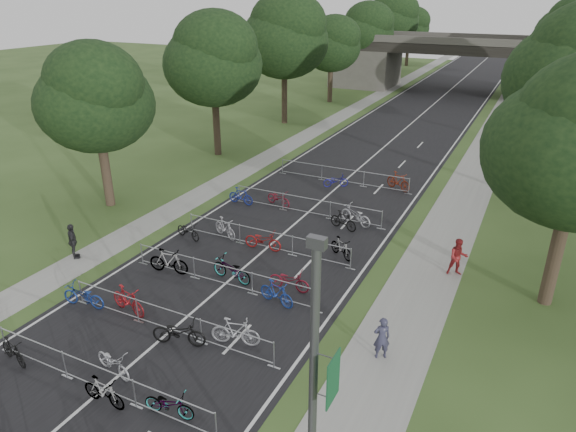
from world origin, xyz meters
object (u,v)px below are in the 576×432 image
at_px(overpass_bridge, 452,64).
at_px(lamppost, 314,408).
at_px(pedestrian_a, 382,338).
at_px(pedestrian_c, 73,241).
at_px(pedestrian_b, 458,257).

distance_m(overpass_bridge, lamppost, 63.55).
relative_size(lamppost, pedestrian_a, 4.90).
bearing_deg(overpass_bridge, pedestrian_c, -98.28).
relative_size(lamppost, pedestrian_c, 4.51).
bearing_deg(pedestrian_b, overpass_bridge, 77.91).
xyz_separation_m(pedestrian_a, pedestrian_c, (-15.79, 0.57, 0.07)).
relative_size(lamppost, pedestrian_b, 4.55).
bearing_deg(pedestrian_b, pedestrian_a, -123.87).
bearing_deg(lamppost, overpass_bridge, 97.53).
bearing_deg(overpass_bridge, pedestrian_b, -79.21).
height_order(overpass_bridge, pedestrian_c, overpass_bridge).
xyz_separation_m(overpass_bridge, pedestrian_a, (7.78, -55.59, -2.70)).
xyz_separation_m(lamppost, pedestrian_a, (-0.55, 7.41, -3.44)).
bearing_deg(pedestrian_a, overpass_bridge, -114.23).
bearing_deg(pedestrian_c, pedestrian_b, -118.91).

